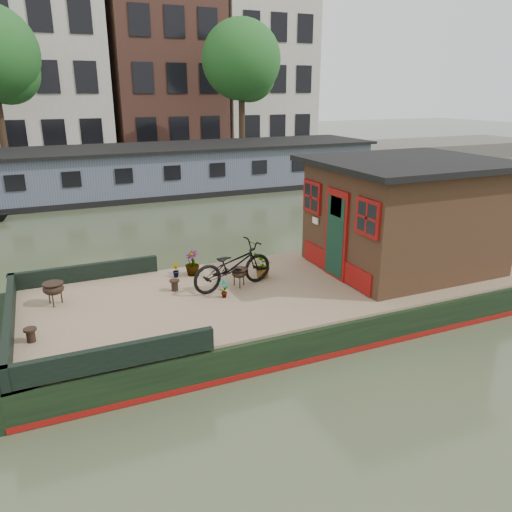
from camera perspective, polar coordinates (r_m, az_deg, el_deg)
name	(u,v)px	position (r m, az deg, el deg)	size (l,w,h in m)	color
ground	(316,307)	(10.96, 6.85, -5.85)	(120.00, 120.00, 0.00)	#313B26
houseboat_hull	(260,306)	(10.28, 0.45, -5.72)	(14.01, 4.02, 0.60)	black
houseboat_deck	(317,281)	(10.72, 6.98, -2.80)	(11.80, 3.80, 0.05)	#836D51
bow_bulwark	(63,312)	(9.31, -21.15, -6.01)	(3.00, 4.00, 0.35)	black
cabin	(405,214)	(11.58, 16.63, 4.67)	(4.00, 3.50, 2.42)	#322113
bicycle	(233,266)	(10.06, -2.69, -1.11)	(0.62, 1.79, 0.94)	black
potted_plant_a	(224,288)	(9.67, -3.69, -3.72)	(0.20, 0.14, 0.38)	maroon
potted_plant_b	(175,270)	(10.86, -9.19, -1.60)	(0.17, 0.14, 0.31)	brown
potted_plant_c	(263,266)	(10.64, 0.75, -1.17)	(0.47, 0.41, 0.53)	maroon
potted_plant_d	(192,263)	(10.89, -7.31, -0.78)	(0.31, 0.31, 0.56)	#943928
brazier_front	(239,277)	(10.20, -1.93, -2.46)	(0.36, 0.36, 0.39)	black
brazier_rear	(54,294)	(10.08, -22.08, -4.01)	(0.40, 0.40, 0.43)	black
bollard_port	(175,285)	(10.14, -9.28, -3.32)	(0.20, 0.20, 0.23)	black
bollard_stbd	(31,335)	(8.82, -24.35, -8.23)	(0.21, 0.21, 0.23)	black
far_houseboat	(161,171)	(23.41, -10.76, 9.48)	(20.40, 4.40, 2.11)	#495461
quay	(135,164)	(29.79, -13.64, 10.13)	(60.00, 6.00, 0.90)	#47443F
townhouse_row	(108,35)	(36.62, -16.52, 23.08)	(27.25, 8.00, 16.50)	brown
tree_right	(243,64)	(29.90, -1.47, 21.12)	(4.40, 4.40, 7.40)	#332316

